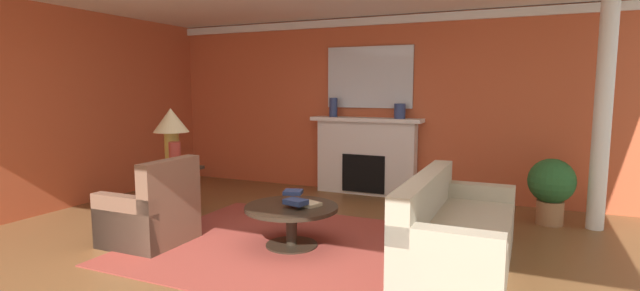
% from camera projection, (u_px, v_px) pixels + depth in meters
% --- Properties ---
extents(ground_plane, '(9.50, 9.50, 0.00)m').
position_uv_depth(ground_plane, '(279.00, 253.00, 4.85)').
color(ground_plane, brown).
extents(wall_fireplace, '(7.90, 0.12, 2.82)m').
position_uv_depth(wall_fireplace, '(375.00, 106.00, 7.57)').
color(wall_fireplace, '#C65633').
rests_on(wall_fireplace, ground_plane).
extents(wall_window, '(0.12, 6.86, 2.82)m').
position_uv_depth(wall_window, '(53.00, 109.00, 6.46)').
color(wall_window, '#C65633').
rests_on(wall_window, ground_plane).
extents(crown_moulding, '(7.90, 0.08, 0.12)m').
position_uv_depth(crown_moulding, '(374.00, 21.00, 7.33)').
color(crown_moulding, white).
extents(area_rug, '(3.26, 2.71, 0.01)m').
position_uv_depth(area_rug, '(292.00, 246.00, 5.04)').
color(area_rug, '#993D33').
rests_on(area_rug, ground_plane).
extents(fireplace, '(1.80, 0.35, 1.23)m').
position_uv_depth(fireplace, '(366.00, 158.00, 7.50)').
color(fireplace, white).
rests_on(fireplace, ground_plane).
extents(mantel_mirror, '(1.41, 0.04, 0.97)m').
position_uv_depth(mantel_mirror, '(369.00, 77.00, 7.46)').
color(mantel_mirror, silver).
extents(sofa, '(0.90, 2.10, 0.85)m').
position_uv_depth(sofa, '(455.00, 234.00, 4.53)').
color(sofa, '#BCB299').
rests_on(sofa, ground_plane).
extents(armchair_near_window, '(0.80, 0.80, 0.95)m').
position_uv_depth(armchair_near_window, '(151.00, 216.00, 5.12)').
color(armchair_near_window, brown).
rests_on(armchair_near_window, ground_plane).
extents(coffee_table, '(1.00, 1.00, 0.45)m').
position_uv_depth(coffee_table, '(291.00, 216.00, 5.00)').
color(coffee_table, '#2D2319').
rests_on(coffee_table, ground_plane).
extents(side_table, '(0.56, 0.56, 0.70)m').
position_uv_depth(side_table, '(174.00, 190.00, 5.97)').
color(side_table, '#2D2319').
rests_on(side_table, ground_plane).
extents(table_lamp, '(0.44, 0.44, 0.75)m').
position_uv_depth(table_lamp, '(171.00, 126.00, 5.87)').
color(table_lamp, '#B28E38').
rests_on(table_lamp, side_table).
extents(vase_on_side_table, '(0.14, 0.14, 0.34)m').
position_uv_depth(vase_on_side_table, '(175.00, 156.00, 5.74)').
color(vase_on_side_table, '#9E3328').
rests_on(vase_on_side_table, side_table).
extents(vase_mantel_right, '(0.17, 0.17, 0.23)m').
position_uv_depth(vase_mantel_right, '(400.00, 111.00, 7.14)').
color(vase_mantel_right, navy).
rests_on(vase_mantel_right, fireplace).
extents(vase_mantel_left, '(0.13, 0.13, 0.31)m').
position_uv_depth(vase_mantel_left, '(333.00, 107.00, 7.58)').
color(vase_mantel_left, navy).
rests_on(vase_mantel_left, fireplace).
extents(book_red_cover, '(0.25, 0.24, 0.04)m').
position_uv_depth(book_red_cover, '(310.00, 204.00, 4.99)').
color(book_red_cover, tan).
rests_on(book_red_cover, coffee_table).
extents(book_art_folio, '(0.26, 0.22, 0.05)m').
position_uv_depth(book_art_folio, '(296.00, 202.00, 4.90)').
color(book_art_folio, navy).
rests_on(book_art_folio, coffee_table).
extents(book_small_novel, '(0.24, 0.23, 0.04)m').
position_uv_depth(book_small_novel, '(293.00, 192.00, 5.15)').
color(book_small_novel, navy).
rests_on(book_small_novel, coffee_table).
extents(potted_plant, '(0.56, 0.56, 0.83)m').
position_uv_depth(potted_plant, '(551.00, 186.00, 5.82)').
color(potted_plant, '#A8754C').
rests_on(potted_plant, ground_plane).
extents(column_white, '(0.20, 0.20, 2.82)m').
position_uv_depth(column_white, '(603.00, 113.00, 5.52)').
color(column_white, white).
rests_on(column_white, ground_plane).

